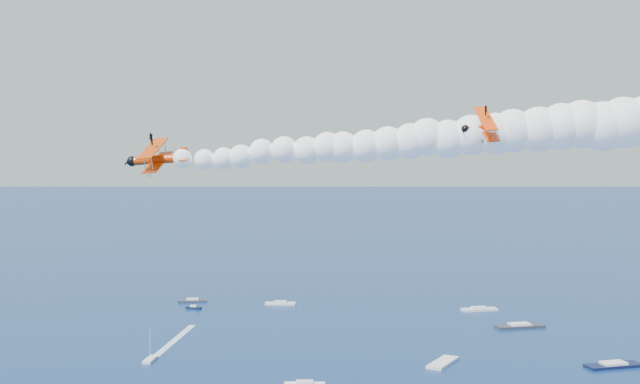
% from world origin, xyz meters
% --- Properties ---
extents(biplane_lead, '(9.39, 10.52, 7.50)m').
position_xyz_m(biplane_lead, '(19.68, 22.99, 57.04)').
color(biplane_lead, '#EE3C05').
extents(biplane_trail, '(10.82, 12.45, 8.39)m').
position_xyz_m(biplane_trail, '(-20.03, 11.54, 53.04)').
color(biplane_trail, '#D93A04').
extents(smoke_trail_trail, '(73.78, 47.54, 12.45)m').
position_xyz_m(smoke_trail_trail, '(13.68, 22.69, 55.79)').
color(smoke_trail_trail, white).
extents(spectator_boats, '(221.28, 164.99, 0.70)m').
position_xyz_m(spectator_boats, '(-9.56, 113.59, 0.35)').
color(spectator_boats, '#2B2E3A').
rests_on(spectator_boats, ground).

